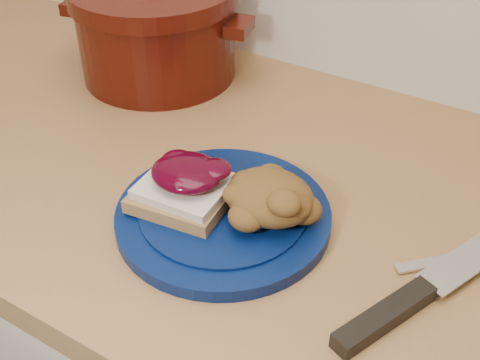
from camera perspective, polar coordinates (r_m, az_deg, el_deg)
The scene contains 7 objects.
plate at distance 0.68m, azimuth -1.60°, elevation -3.40°, with size 0.24×0.24×0.02m, color #041442.
sandwich at distance 0.67m, azimuth -5.27°, elevation -0.47°, with size 0.11×0.10×0.05m.
stuffing_mound at distance 0.65m, azimuth 2.83°, elevation -1.61°, with size 0.10×0.09×0.05m, color brown.
chef_knife at distance 0.62m, azimuth 16.32°, elevation -10.46°, with size 0.15×0.31×0.02m.
butter_knife at distance 0.69m, azimuth 20.91°, elevation -6.75°, with size 0.17×0.01×0.00m, color silver.
dutch_oven at distance 0.96m, azimuth -7.91°, elevation 13.93°, with size 0.30×0.30×0.16m.
pepper_grinder at distance 1.05m, azimuth -9.11°, elevation 15.67°, with size 0.08×0.08×0.14m.
Camera 1 is at (0.27, 0.98, 1.36)m, focal length 45.00 mm.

